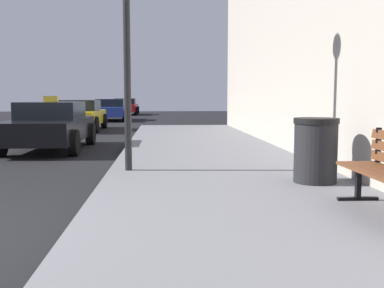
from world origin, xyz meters
name	(u,v)px	position (x,y,z in m)	size (l,w,h in m)	color
sidewalk	(275,236)	(4.00, 0.00, 0.07)	(4.00, 32.00, 0.15)	slate
trash_bin	(315,150)	(5.18, 2.31, 0.63)	(0.66, 0.66, 0.95)	black
car_black	(50,126)	(-0.04, 8.06, 0.65)	(1.94, 4.09, 1.43)	black
car_yellow	(78,115)	(-0.59, 15.09, 0.65)	(2.05, 4.19, 1.27)	yellow
car_blue	(111,110)	(-0.09, 22.99, 0.65)	(2.04, 4.39, 1.27)	#233899
car_red	(125,106)	(0.04, 31.70, 0.65)	(2.03, 4.41, 1.27)	red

